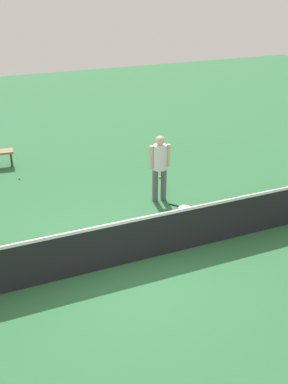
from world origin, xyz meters
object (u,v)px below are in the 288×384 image
(tennis_ball_by_net, at_px, (19,178))
(player_near_side, at_px, (160,163))
(tennis_ball_baseline, at_px, (160,177))
(tennis_ball_near_player, at_px, (103,237))
(tennis_racket_near_player, at_px, (184,208))

(tennis_ball_by_net, bearing_deg, player_near_side, 137.44)
(player_near_side, height_order, tennis_ball_baseline, player_near_side)
(tennis_ball_near_player, height_order, tennis_ball_baseline, same)
(player_near_side, height_order, tennis_ball_by_net, player_near_side)
(tennis_ball_near_player, bearing_deg, tennis_ball_by_net, -74.71)
(tennis_racket_near_player, xyz_separation_m, tennis_ball_near_player, (2.29, 0.58, 0.02))
(tennis_ball_baseline, bearing_deg, tennis_racket_near_player, 82.64)
(tennis_ball_by_net, height_order, tennis_ball_baseline, same)
(tennis_racket_near_player, distance_m, tennis_ball_near_player, 2.36)
(tennis_ball_by_net, bearing_deg, tennis_racket_near_player, 134.78)
(tennis_ball_near_player, xyz_separation_m, tennis_ball_by_net, (1.09, -3.98, 0.00))
(tennis_ball_baseline, bearing_deg, player_near_side, 63.88)
(player_near_side, relative_size, tennis_racket_near_player, 2.99)
(tennis_ball_by_net, relative_size, tennis_ball_baseline, 1.00)
(tennis_ball_by_net, bearing_deg, tennis_ball_near_player, 105.29)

